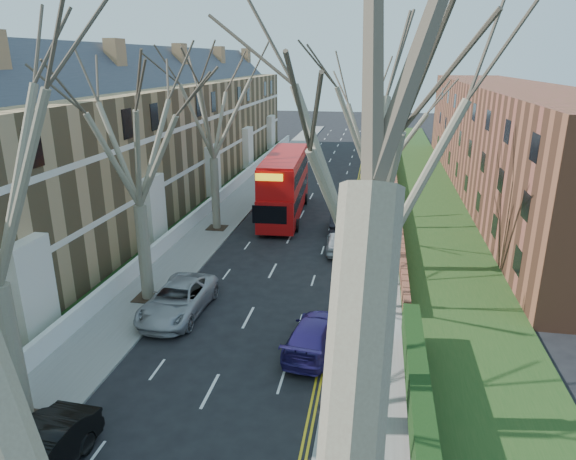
% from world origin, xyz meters
% --- Properties ---
extents(pavement_left, '(3.00, 102.00, 0.12)m').
position_xyz_m(pavement_left, '(-6.00, 39.00, 0.06)').
color(pavement_left, slate).
rests_on(pavement_left, ground).
extents(pavement_right, '(3.00, 102.00, 0.12)m').
position_xyz_m(pavement_right, '(6.00, 39.00, 0.06)').
color(pavement_right, slate).
rests_on(pavement_right, ground).
extents(terrace_left, '(9.70, 78.00, 13.60)m').
position_xyz_m(terrace_left, '(-13.65, 31.00, 5.53)').
color(terrace_left, '#94764B').
rests_on(terrace_left, ground).
extents(flats_right, '(13.97, 54.00, 10.00)m').
position_xyz_m(flats_right, '(17.46, 43.00, 4.98)').
color(flats_right, brown).
rests_on(flats_right, ground).
extents(front_wall_left, '(0.30, 78.00, 1.00)m').
position_xyz_m(front_wall_left, '(-7.65, 31.00, 0.62)').
color(front_wall_left, white).
rests_on(front_wall_left, ground).
extents(grass_verge_right, '(6.00, 102.00, 0.06)m').
position_xyz_m(grass_verge_right, '(10.50, 39.00, 0.15)').
color(grass_verge_right, '#1E3E16').
rests_on(grass_verge_right, ground).
extents(tree_left_far, '(10.15, 10.15, 14.22)m').
position_xyz_m(tree_left_far, '(-5.70, 16.00, 9.24)').
color(tree_left_far, '#746653').
rests_on(tree_left_far, ground).
extents(tree_left_dist, '(10.50, 10.50, 14.71)m').
position_xyz_m(tree_left_dist, '(-5.70, 28.00, 9.56)').
color(tree_left_dist, '#746653').
rests_on(tree_left_dist, ground).
extents(tree_right_mid, '(10.50, 10.50, 14.71)m').
position_xyz_m(tree_right_mid, '(5.70, 8.00, 9.56)').
color(tree_right_mid, '#746653').
rests_on(tree_right_mid, ground).
extents(tree_right_far, '(10.15, 10.15, 14.22)m').
position_xyz_m(tree_right_far, '(5.70, 22.00, 9.24)').
color(tree_right_far, '#746653').
rests_on(tree_right_far, ground).
extents(double_decker_bus, '(3.47, 12.05, 4.95)m').
position_xyz_m(double_decker_bus, '(-1.31, 32.32, 2.44)').
color(double_decker_bus, '#A60B0C').
rests_on(double_decker_bus, ground).
extents(car_left_far, '(2.78, 5.75, 1.58)m').
position_xyz_m(car_left_far, '(-3.53, 14.78, 0.79)').
color(car_left_far, '#9C9BA1').
rests_on(car_left_far, ground).
extents(car_right_near, '(2.64, 5.20, 1.45)m').
position_xyz_m(car_right_near, '(3.60, 12.68, 0.72)').
color(car_right_near, navy).
rests_on(car_right_near, ground).
extents(car_right_mid, '(1.84, 4.05, 1.35)m').
position_xyz_m(car_right_mid, '(3.63, 24.95, 0.67)').
color(car_right_mid, '#A0A3A9').
rests_on(car_right_mid, ground).
extents(car_right_far, '(1.64, 4.14, 1.34)m').
position_xyz_m(car_right_far, '(3.39, 29.39, 0.67)').
color(car_right_far, black).
rests_on(car_right_far, ground).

